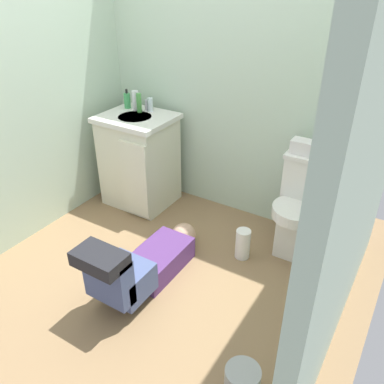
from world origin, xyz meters
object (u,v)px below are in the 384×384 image
person_plumber (142,264)px  toilet (301,207)px  tissue_box (307,148)px  paper_towel_roll (243,244)px  bottle_clear (150,105)px  soap_dispenser (127,100)px  vanity_cabinet (139,160)px  bottle_green (139,103)px  bottle_white (136,101)px  faucet (146,105)px

person_plumber → toilet: bearing=51.4°
tissue_box → paper_towel_roll: 0.84m
bottle_clear → paper_towel_roll: bottle_clear is taller
toilet → soap_dispenser: bearing=177.9°
person_plumber → bottle_clear: bearing=122.6°
bottle_clear → toilet: bearing=-3.7°
vanity_cabinet → tissue_box: (1.40, 0.16, 0.38)m
vanity_cabinet → bottle_green: bottle_green is taller
vanity_cabinet → paper_towel_roll: 1.21m
person_plumber → bottle_white: (-0.79, 1.00, 0.73)m
faucet → tissue_box: 1.41m
vanity_cabinet → paper_towel_roll: size_ratio=3.47×
vanity_cabinet → person_plumber: bearing=-51.7°
bottle_white → soap_dispenser: bearing=176.8°
tissue_box → soap_dispenser: 1.60m
person_plumber → tissue_box: (0.71, 1.03, 0.62)m
vanity_cabinet → bottle_white: size_ratio=4.89×
soap_dispenser → paper_towel_roll: size_ratio=0.70×
bottle_clear → paper_towel_roll: (1.12, -0.41, -0.76)m
bottle_clear → bottle_white: bearing=-163.5°
soap_dispenser → bottle_green: (0.15, -0.03, 0.01)m
bottle_green → bottle_clear: size_ratio=1.38×
bottle_green → vanity_cabinet: bearing=-68.2°
bottle_green → bottle_white: bearing=157.2°
soap_dispenser → bottle_clear: soap_dispenser is taller
soap_dispenser → bottle_green: soap_dispenser is taller
person_plumber → bottle_green: (-0.73, 0.97, 0.72)m
bottle_green → person_plumber: bearing=-53.1°
faucet → paper_towel_roll: 1.43m
bottle_green → soap_dispenser: bearing=169.3°
vanity_cabinet → person_plumber: (0.69, -0.88, -0.24)m
vanity_cabinet → paper_towel_roll: vanity_cabinet is taller
bottle_white → vanity_cabinet: bearing=-51.6°
bottle_clear → paper_towel_roll: bearing=-20.2°
tissue_box → soap_dispenser: (-1.59, -0.03, 0.09)m
tissue_box → bottle_green: bottle_green is taller
person_plumber → faucet: bearing=124.2°
person_plumber → bottle_white: 1.46m
vanity_cabinet → person_plumber: size_ratio=0.77×
faucet → bottle_clear: bottle_clear is taller
bottle_clear → tissue_box: bearing=-0.0°
toilet → person_plumber: (-0.75, -0.94, -0.19)m
bottle_clear → person_plumber: bearing=-57.4°
toilet → vanity_cabinet: 1.45m
faucet → paper_towel_roll: faucet is taller
vanity_cabinet → soap_dispenser: 0.52m
bottle_white → bottle_green: size_ratio=1.05×
bottle_clear → paper_towel_roll: 1.41m
person_plumber → tissue_box: bearing=55.6°
faucet → toilet: bearing=-3.1°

